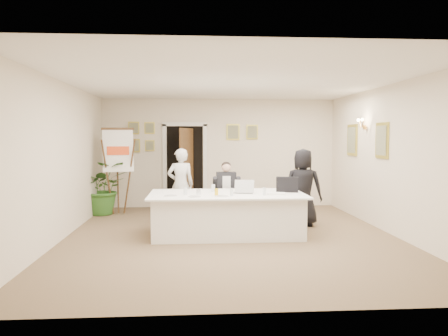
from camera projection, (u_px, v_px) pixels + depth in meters
name	position (u px, v px, depth m)	size (l,w,h in m)	color
floor	(231.00, 236.00, 7.98)	(7.00, 7.00, 0.00)	brown
ceiling	(231.00, 82.00, 7.79)	(6.00, 7.00, 0.02)	white
wall_back	(220.00, 153.00, 11.37)	(6.00, 0.10, 2.80)	white
wall_front	(260.00, 178.00, 4.40)	(6.00, 0.10, 2.80)	white
wall_left	(61.00, 161.00, 7.68)	(0.10, 7.00, 2.80)	white
wall_right	(392.00, 159.00, 8.09)	(0.10, 7.00, 2.80)	white
doorway	(186.00, 167.00, 11.16)	(1.14, 0.86, 2.20)	black
pictures_back_wall	(189.00, 136.00, 11.25)	(3.40, 0.06, 0.80)	gold
pictures_right_wall	(365.00, 140.00, 9.26)	(0.06, 2.20, 0.80)	gold
wall_sconce	(363.00, 124.00, 9.23)	(0.20, 0.30, 0.24)	gold
conference_table	(227.00, 214.00, 8.10)	(2.86, 1.52, 0.78)	white
seated_man	(226.00, 192.00, 9.20)	(0.56, 0.60, 1.31)	black
flip_chart	(118.00, 176.00, 10.18)	(0.72, 0.51, 1.99)	#392212
standing_man	(181.00, 185.00, 9.46)	(0.57, 0.38, 1.57)	silver
standing_woman	(303.00, 187.00, 8.93)	(0.77, 0.50, 1.58)	black
potted_palm	(103.00, 188.00, 10.24)	(1.13, 0.98, 1.26)	#2B5B1E
laptop	(244.00, 185.00, 8.13)	(0.36, 0.37, 0.28)	#B7BABC
laptop_bag	(287.00, 185.00, 8.24)	(0.41, 0.11, 0.29)	black
paper_stack	(276.00, 194.00, 7.92)	(0.31, 0.22, 0.03)	white
plate_left	(171.00, 196.00, 7.68)	(0.23, 0.23, 0.01)	white
plate_mid	(195.00, 197.00, 7.56)	(0.22, 0.22, 0.01)	white
plate_near	(222.00, 196.00, 7.63)	(0.24, 0.24, 0.01)	white
glass_a	(185.00, 191.00, 7.87)	(0.07, 0.07, 0.14)	silver
glass_b	(232.00, 192.00, 7.69)	(0.06, 0.06, 0.14)	silver
glass_c	(264.00, 191.00, 7.79)	(0.06, 0.06, 0.14)	silver
glass_d	(213.00, 188.00, 8.32)	(0.07, 0.07, 0.14)	silver
oj_glass	(216.00, 192.00, 7.71)	(0.07, 0.07, 0.13)	gold
steel_jug	(198.00, 191.00, 7.91)	(0.09, 0.09, 0.11)	silver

